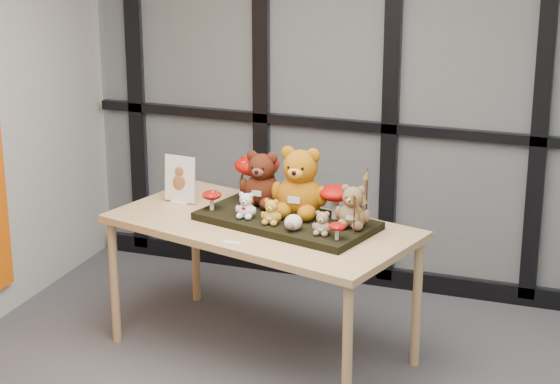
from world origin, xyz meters
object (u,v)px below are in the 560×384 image
at_px(bear_white_bow, 246,204).
at_px(bear_beige_small, 322,221).
at_px(mushroom_back_left, 257,175).
at_px(bear_tan_back, 353,204).
at_px(display_table, 262,235).
at_px(mushroom_front_right, 337,230).
at_px(sign_holder, 180,182).
at_px(plush_cream_hedgehog, 293,222).
at_px(bear_small_yellow, 272,210).
at_px(mushroom_back_right, 335,200).
at_px(bear_pooh_yellow, 300,178).
at_px(mushroom_front_left, 212,199).
at_px(bear_brown_medium, 262,176).
at_px(diorama_tray, 287,221).

distance_m(bear_white_bow, bear_beige_small, 0.47).
bearing_deg(mushroom_back_left, bear_tan_back, -22.96).
relative_size(display_table, mushroom_front_right, 18.36).
distance_m(bear_tan_back, sign_holder, 1.08).
bearing_deg(plush_cream_hedgehog, sign_holder, 173.00).
xyz_separation_m(bear_small_yellow, mushroom_back_right, (0.29, 0.19, 0.03)).
bearing_deg(bear_beige_small, bear_pooh_yellow, 143.54).
bearing_deg(mushroom_front_left, bear_brown_medium, 36.95).
height_order(mushroom_front_left, sign_holder, sign_holder).
distance_m(bear_white_bow, mushroom_front_right, 0.57).
distance_m(bear_tan_back, bear_white_bow, 0.58).
distance_m(mushroom_front_left, sign_holder, 0.31).
height_order(bear_pooh_yellow, plush_cream_hedgehog, bear_pooh_yellow).
bearing_deg(plush_cream_hedgehog, bear_small_yellow, 173.20).
distance_m(bear_pooh_yellow, bear_small_yellow, 0.25).
bearing_deg(bear_beige_small, bear_small_yellow, -177.34).
distance_m(diorama_tray, bear_tan_back, 0.40).
distance_m(diorama_tray, bear_brown_medium, 0.31).
height_order(bear_brown_medium, bear_white_bow, bear_brown_medium).
height_order(bear_beige_small, sign_holder, sign_holder).
bearing_deg(bear_beige_small, mushroom_front_right, -11.42).
bearing_deg(bear_tan_back, plush_cream_hedgehog, -134.80).
distance_m(display_table, mushroom_back_left, 0.39).
relative_size(bear_beige_small, mushroom_back_left, 0.49).
bearing_deg(display_table, bear_white_bow, -128.91).
relative_size(display_table, mushroom_front_left, 15.14).
relative_size(display_table, sign_holder, 6.50).
xyz_separation_m(bear_white_bow, mushroom_back_right, (0.45, 0.15, 0.02)).
bearing_deg(plush_cream_hedgehog, bear_white_bow, 176.38).
height_order(display_table, mushroom_front_right, mushroom_front_right).
relative_size(bear_tan_back, bear_small_yellow, 1.66).
relative_size(bear_pooh_yellow, mushroom_back_right, 2.05).
distance_m(bear_small_yellow, plush_cream_hedgehog, 0.15).
bearing_deg(bear_beige_small, display_table, 172.84).
bearing_deg(diorama_tray, display_table, -153.43).
relative_size(bear_white_bow, plush_cream_hedgehog, 1.69).
bearing_deg(plush_cream_hedgehog, mushroom_back_right, 74.49).
bearing_deg(display_table, bear_brown_medium, 124.33).
bearing_deg(bear_pooh_yellow, mushroom_back_right, 15.06).
bearing_deg(sign_holder, bear_brown_medium, 7.10).
relative_size(display_table, bear_tan_back, 7.24).
distance_m(bear_pooh_yellow, mushroom_front_right, 0.46).
relative_size(bear_brown_medium, bear_white_bow, 2.17).
bearing_deg(display_table, bear_small_yellow, -30.44).
bearing_deg(mushroom_front_right, display_table, 156.89).
relative_size(bear_pooh_yellow, bear_brown_medium, 1.22).
bearing_deg(mushroom_front_left, plush_cream_hedgehog, -17.02).
xyz_separation_m(bear_pooh_yellow, mushroom_back_right, (0.20, -0.00, -0.11)).
bearing_deg(plush_cream_hedgehog, bear_pooh_yellow, 115.85).
relative_size(bear_tan_back, sign_holder, 0.90).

